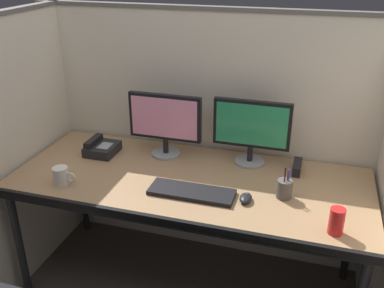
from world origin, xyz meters
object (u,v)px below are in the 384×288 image
Objects in this scene: monitor_right at (252,128)px; desk_phone at (101,148)px; soda_can at (337,221)px; red_stapler at (297,167)px; pen_cup at (284,189)px; desk at (189,187)px; coffee_mug at (61,176)px; monitor_left at (165,121)px; keyboard_main at (192,192)px; computer_mouse at (246,198)px.

desk_phone is at bearing -171.58° from monitor_right.
soda_can reaches higher than red_stapler.
desk is at bearing 175.82° from pen_cup.
coffee_mug is at bearing -157.08° from red_stapler.
monitor_left reaches higher than keyboard_main.
pen_cup is at bearing 10.08° from coffee_mug.
desk is 0.36m from computer_mouse.
desk is 0.16m from keyboard_main.
red_stapler is at bearing 38.98° from keyboard_main.
pen_cup is at bearing 27.30° from computer_mouse.
red_stapler is (0.22, 0.38, 0.01)m from computer_mouse.
desk is at bearing 20.92° from coffee_mug.
coffee_mug is (-0.68, -0.10, 0.04)m from keyboard_main.
monitor_right is 1.05m from coffee_mug.
computer_mouse is 0.44m from red_stapler.
monitor_right is 1.00× the size of keyboard_main.
monitor_left is 0.79m from red_stapler.
monitor_right is 2.26× the size of desk_phone.
monitor_right reaches higher than computer_mouse.
soda_can is 0.64× the size of desk_phone.
desk is 4.42× the size of monitor_left.
computer_mouse is 0.97m from desk_phone.
pen_cup reaches higher than coffee_mug.
monitor_left is at bearing 158.41° from pen_cup.
keyboard_main is 0.72m from desk_phone.
pen_cup reaches higher than red_stapler.
monitor_left is 0.65m from coffee_mug.
monitor_right reaches higher than pen_cup.
desk is at bearing -48.66° from monitor_left.
desk_phone reaches higher than desk.
desk is 0.62m from desk_phone.
monitor_right is at bearing 97.23° from computer_mouse.
desk_phone is at bearing 155.71° from keyboard_main.
computer_mouse is 0.95m from coffee_mug.
monitor_left is (-0.22, 0.25, 0.27)m from desk.
monitor_right is at bearing 62.73° from keyboard_main.
coffee_mug reaches higher than red_stapler.
monitor_left is 1.10m from soda_can.
soda_can is at bearing -1.34° from coffee_mug.
monitor_right is (0.28, 0.29, 0.27)m from desk.
computer_mouse is at bearing -152.70° from pen_cup.
desk_phone is (-0.65, 0.29, 0.02)m from keyboard_main.
computer_mouse is (0.27, 0.01, 0.01)m from keyboard_main.
monitor_right is (0.50, 0.04, 0.00)m from monitor_left.
desk_phone is at bearing 86.72° from coffee_mug.
desk is 0.42m from monitor_left.
red_stapler is (-0.20, 0.52, -0.03)m from soda_can.
pen_cup is (0.44, 0.10, 0.04)m from keyboard_main.
monitor_right is at bearing 125.03° from pen_cup.
desk_phone reaches higher than red_stapler.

